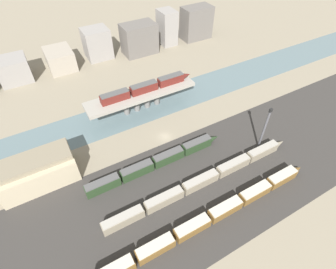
% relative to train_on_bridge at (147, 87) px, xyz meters
% --- Properties ---
extents(ground_plane, '(400.00, 400.00, 0.00)m').
position_rel_train_on_bridge_xyz_m(ground_plane, '(-2.92, -19.32, -9.60)').
color(ground_plane, gray).
extents(railbed_yard, '(280.00, 42.00, 0.01)m').
position_rel_train_on_bridge_xyz_m(railbed_yard, '(-2.92, -43.32, -9.60)').
color(railbed_yard, '#33302D').
rests_on(railbed_yard, ground).
extents(river_water, '(320.00, 18.21, 0.01)m').
position_rel_train_on_bridge_xyz_m(river_water, '(-2.92, 0.00, -9.60)').
color(river_water, slate).
rests_on(river_water, ground).
extents(bridge, '(44.86, 9.51, 7.88)m').
position_rel_train_on_bridge_xyz_m(bridge, '(-2.92, 0.00, -3.16)').
color(bridge, gray).
rests_on(bridge, ground).
extents(train_on_bridge, '(39.16, 3.07, 3.54)m').
position_rel_train_on_bridge_xyz_m(train_on_bridge, '(0.00, 0.00, 0.00)').
color(train_on_bridge, '#5B1E19').
rests_on(train_on_bridge, bridge).
extents(train_yard_near, '(69.14, 3.09, 3.51)m').
position_rel_train_on_bridge_xyz_m(train_yard_near, '(-7.05, -54.39, -7.88)').
color(train_yard_near, brown).
rests_on(train_yard_near, ground).
extents(train_yard_mid, '(67.17, 2.65, 3.55)m').
position_rel_train_on_bridge_xyz_m(train_yard_mid, '(-2.29, -43.26, -7.86)').
color(train_yard_mid, gray).
rests_on(train_yard_mid, ground).
extents(train_yard_far, '(48.68, 2.79, 3.86)m').
position_rel_train_on_bridge_xyz_m(train_yard_far, '(-11.98, -29.94, -7.71)').
color(train_yard_far, '#23381E').
rests_on(train_yard_far, ground).
extents(warehouse_building, '(22.29, 12.02, 10.03)m').
position_rel_train_on_bridge_xyz_m(warehouse_building, '(-46.15, -17.16, -4.83)').
color(warehouse_building, tan).
rests_on(warehouse_building, ground).
extents(signal_tower, '(1.00, 0.74, 17.16)m').
position_rel_train_on_bridge_xyz_m(signal_tower, '(23.51, -39.98, -0.87)').
color(signal_tower, '#4C4C51').
rests_on(signal_tower, ground).
extents(city_block_left, '(13.50, 12.76, 10.81)m').
position_rel_train_on_bridge_xyz_m(city_block_left, '(-44.93, 48.24, -4.20)').
color(city_block_left, gray).
rests_on(city_block_left, ground).
extents(city_block_center, '(12.38, 15.98, 9.30)m').
position_rel_train_on_bridge_xyz_m(city_block_center, '(-23.89, 49.33, -4.95)').
color(city_block_center, gray).
rests_on(city_block_center, ground).
extents(city_block_right, '(12.73, 11.52, 15.01)m').
position_rel_train_on_bridge_xyz_m(city_block_right, '(-3.99, 50.64, -2.10)').
color(city_block_right, gray).
rests_on(city_block_right, ground).
extents(city_block_far_right, '(17.57, 11.41, 15.45)m').
position_rel_train_on_bridge_xyz_m(city_block_far_right, '(16.96, 44.53, -1.88)').
color(city_block_far_right, '#605B56').
rests_on(city_block_far_right, ground).
extents(city_block_tall, '(8.45, 10.58, 18.36)m').
position_rel_train_on_bridge_xyz_m(city_block_tall, '(35.21, 46.98, -0.42)').
color(city_block_tall, gray).
rests_on(city_block_tall, ground).
extents(city_block_low, '(16.91, 10.05, 17.66)m').
position_rel_train_on_bridge_xyz_m(city_block_low, '(53.53, 45.25, -0.77)').
color(city_block_low, '#605B56').
rests_on(city_block_low, ground).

